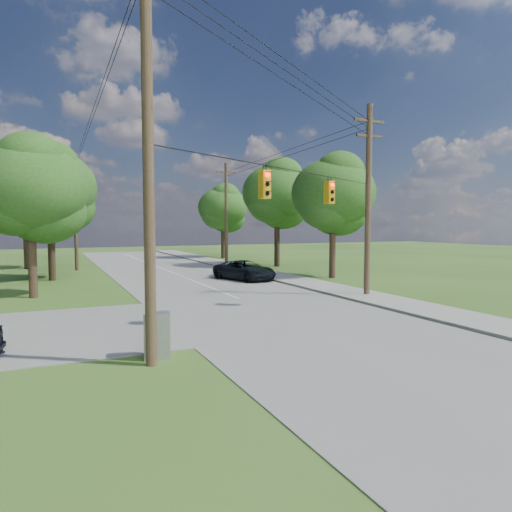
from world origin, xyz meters
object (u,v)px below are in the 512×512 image
pole_north_e (226,213)px  car_main_north (245,270)px  control_cabinet (157,336)px  pole_north_w (75,211)px  pole_ne (368,197)px  pole_sw (148,143)px

pole_north_e → car_main_north: (-3.40, -12.63, -4.41)m
pole_north_e → control_cabinet: (-13.21, -29.00, -4.44)m
pole_north_e → pole_north_w: bearing=180.0°
pole_north_e → control_cabinet: pole_north_e is taller
pole_ne → control_cabinet: pole_ne is taller
car_main_north → pole_ne: bearing=-89.7°
pole_sw → pole_ne: size_ratio=1.14×
pole_sw → pole_north_e: 32.55m
pole_ne → pole_north_w: (-13.90, 22.00, -0.34)m
pole_sw → control_cabinet: size_ratio=8.73×
car_main_north → pole_sw: bearing=-140.4°
pole_ne → pole_north_e: (-0.00, 22.00, -0.34)m
pole_ne → pole_north_e: bearing=90.0°
pole_north_e → pole_north_w: (-13.90, 0.00, 0.00)m
pole_ne → control_cabinet: (-13.21, -7.00, -4.78)m
pole_ne → pole_north_w: size_ratio=1.05×
pole_ne → control_cabinet: 15.70m
pole_north_w → control_cabinet: size_ratio=7.28×
pole_sw → pole_north_e: size_ratio=1.20×
pole_ne → pole_north_e: pole_ne is taller
pole_ne → control_cabinet: bearing=-152.1°
pole_north_w → pole_north_e: bearing=0.0°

